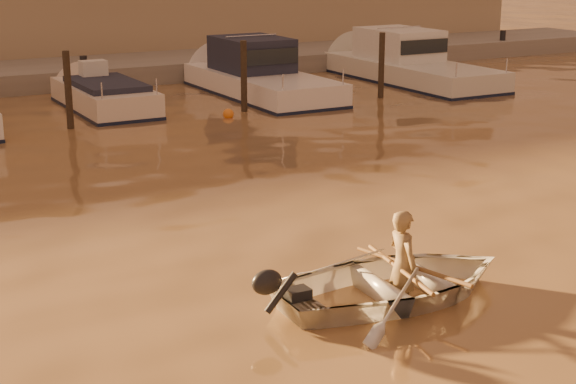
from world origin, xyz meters
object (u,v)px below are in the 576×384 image
moored_boat_3 (105,102)px  moored_boat_5 (411,64)px  person (402,265)px  moored_boat_4 (261,75)px  dinghy (396,282)px

moored_boat_3 → moored_boat_5: 10.87m
person → moored_boat_4: moored_boat_4 is taller
person → moored_boat_4: 16.60m
person → moored_boat_3: (0.78, 15.54, -0.24)m
dinghy → person: person is taller
moored_boat_5 → moored_boat_3: bearing=180.0°
dinghy → moored_boat_5: 19.48m
dinghy → moored_boat_5: size_ratio=0.41×
moored_boat_3 → moored_boat_4: (5.07, 0.00, 0.40)m
dinghy → moored_boat_4: bearing=-18.7°
moored_boat_5 → dinghy: bearing=-127.1°
person → moored_boat_5: bearing=-34.5°
dinghy → person: (0.10, -0.00, 0.23)m
person → moored_boat_3: person is taller
person → moored_boat_3: size_ratio=0.28×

